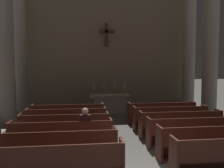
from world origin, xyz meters
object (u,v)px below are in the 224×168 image
object	(u,v)px
pew_left_row_6	(68,115)
pew_right_row_4	(180,123)
column_right_fourth	(189,46)
pew_left_row_1	(53,164)
pew_left_row_3	(62,136)
candlestick_inner_right	(115,91)
column_left_third	(6,40)
pew_left_row_5	(67,120)
candlestick_outer_left	(94,91)
pew_right_row_2	(211,141)
pew_right_row_6	(162,112)
altar	(109,103)
candlestick_outer_right	(125,91)
lone_worshipper	(85,128)
candlestick_inner_left	(104,91)
pew_left_row_4	(64,127)
pew_right_row_3	(194,131)
pew_left_row_2	(58,148)
column_right_third	(211,42)
column_left_fourth	(20,45)
pew_right_row_5	(170,117)

from	to	relation	value
pew_left_row_6	pew_right_row_4	distance (m)	4.66
pew_left_row_6	column_right_fourth	distance (m)	8.30
pew_left_row_1	pew_left_row_6	world-z (taller)	same
pew_left_row_3	candlestick_inner_right	distance (m)	6.28
column_left_third	column_right_fourth	xyz separation A→B (m)	(9.64, 2.40, 0.00)
pew_left_row_5	column_right_fourth	size ratio (longest dim) A/B	0.40
pew_left_row_6	candlestick_outer_left	xyz separation A→B (m)	(1.24, 2.65, 0.74)
pew_right_row_2	candlestick_outer_left	world-z (taller)	candlestick_outer_left
pew_left_row_3	pew_right_row_2	bearing A→B (deg)	-13.95
pew_right_row_6	altar	bearing A→B (deg)	128.19
candlestick_outer_right	lone_worshipper	world-z (taller)	candlestick_outer_right
candlestick_inner_left	pew_left_row_4	bearing A→B (deg)	-110.71
pew_right_row_2	column_right_fourth	size ratio (longest dim) A/B	0.40
pew_right_row_3	pew_right_row_4	bearing A→B (deg)	90.00
pew_right_row_6	column_right_fourth	bearing A→B (deg)	49.85
pew_left_row_2	column_right_third	bearing A→B (deg)	35.85
altar	candlestick_outer_right	size ratio (longest dim) A/B	3.40
column_left_third	pew_left_row_1	bearing A→B (deg)	-65.58
pew_left_row_2	pew_right_row_3	bearing A→B (deg)	13.95
column_left_fourth	pew_right_row_2	bearing A→B (deg)	-46.92
altar	pew_right_row_6	bearing A→B (deg)	-51.81
pew_left_row_4	candlestick_outer_left	bearing A→B (deg)	75.34
candlestick_inner_right	candlestick_inner_left	bearing A→B (deg)	180.00
candlestick_inner_left	pew_left_row_2	bearing A→B (deg)	-104.72
candlestick_outer_right	pew_right_row_4	bearing A→B (deg)	-75.34
pew_left_row_1	column_left_third	bearing A→B (deg)	114.42
pew_right_row_3	column_right_fourth	distance (m)	7.65
pew_right_row_2	candlestick_inner_left	world-z (taller)	candlestick_inner_left
candlestick_outer_left	candlestick_outer_right	distance (m)	1.70
candlestick_inner_left	pew_right_row_3	bearing A→B (deg)	-67.50
pew_left_row_5	column_right_third	size ratio (longest dim) A/B	0.40
pew_left_row_6	column_left_third	xyz separation A→B (m)	(-2.74, 0.85, 3.26)
pew_left_row_4	column_right_fourth	bearing A→B (deg)	37.58
column_left_fourth	altar	xyz separation A→B (m)	(4.82, -0.59, -3.21)
pew_right_row_5	column_left_third	distance (m)	7.87
candlestick_outer_right	candlestick_inner_left	bearing A→B (deg)	180.00
pew_left_row_1	column_right_third	distance (m)	9.73
column_left_fourth	pew_right_row_6	bearing A→B (deg)	-25.16
pew_left_row_6	candlestick_outer_right	bearing A→B (deg)	42.09
pew_left_row_6	pew_right_row_5	xyz separation A→B (m)	(4.17, -1.04, 0.00)
pew_left_row_3	pew_right_row_2	world-z (taller)	same
pew_left_row_4	pew_right_row_3	distance (m)	4.30
column_left_fourth	candlestick_outer_right	xyz separation A→B (m)	(5.67, -0.59, -2.52)
altar	candlestick_outer_left	xyz separation A→B (m)	(-0.85, 0.00, 0.68)
pew_left_row_2	candlestick_inner_left	world-z (taller)	candlestick_inner_left
pew_left_row_1	column_right_third	bearing A→B (deg)	41.11
pew_left_row_4	candlestick_outer_right	world-z (taller)	candlestick_outer_right
lone_worshipper	candlestick_inner_right	bearing A→B (deg)	73.60
column_left_third	candlestick_outer_left	world-z (taller)	column_left_third
candlestick_inner_left	lone_worshipper	xyz separation A→B (m)	(-1.08, -5.72, -0.52)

